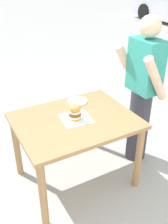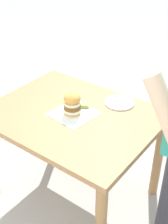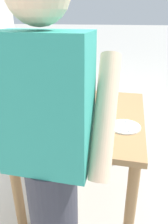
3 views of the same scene
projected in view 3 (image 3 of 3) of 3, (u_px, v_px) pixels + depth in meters
ground_plane at (86, 187)px, 2.09m from camera, size 80.00×80.00×0.00m
patio_table at (87, 126)px, 1.82m from camera, size 0.91×1.16×0.78m
serving_paper at (87, 113)px, 1.76m from camera, size 0.31×0.31×0.00m
sandwich at (87, 104)px, 1.73m from camera, size 0.12×0.12×0.19m
pickle_spear at (98, 113)px, 1.73m from camera, size 0.07×0.09×0.02m
side_plate_with_forks at (125, 127)px, 1.53m from camera, size 0.22×0.22×0.02m
diner_across_table at (51, 166)px, 0.99m from camera, size 0.55×0.35×1.69m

